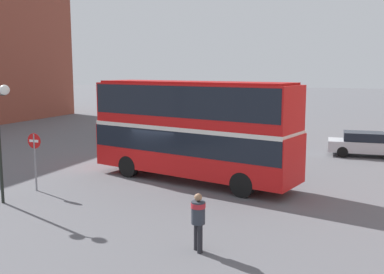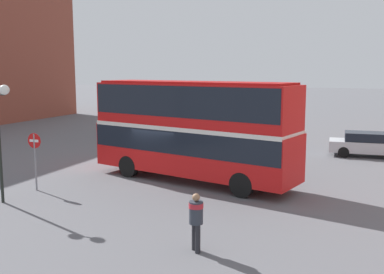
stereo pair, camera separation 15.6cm
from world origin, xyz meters
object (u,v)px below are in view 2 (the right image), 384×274
(no_entry_sign, at_px, (35,152))
(pedestrian_foreground, at_px, (196,216))
(parked_car_kerb_near, at_px, (138,127))
(parked_car_kerb_far, at_px, (367,144))
(double_decker_bus, at_px, (192,125))

(no_entry_sign, bearing_deg, pedestrian_foreground, -23.15)
(pedestrian_foreground, distance_m, parked_car_kerb_near, 23.46)
(parked_car_kerb_far, distance_m, no_entry_sign, 19.63)
(parked_car_kerb_far, bearing_deg, pedestrian_foreground, -108.43)
(parked_car_kerb_near, xyz_separation_m, parked_car_kerb_far, (17.18, -2.19, -0.01))
(pedestrian_foreground, bearing_deg, parked_car_kerb_far, -146.96)
(no_entry_sign, bearing_deg, parked_car_kerb_far, 44.91)
(double_decker_bus, bearing_deg, parked_car_kerb_near, 141.54)
(double_decker_bus, bearing_deg, parked_car_kerb_far, 64.83)
(double_decker_bus, height_order, pedestrian_foreground, double_decker_bus)
(no_entry_sign, bearing_deg, double_decker_bus, 34.38)
(pedestrian_foreground, relative_size, parked_car_kerb_far, 0.38)
(parked_car_kerb_near, bearing_deg, no_entry_sign, 87.99)
(parked_car_kerb_far, xyz_separation_m, no_entry_sign, (-13.88, -13.84, 0.99))
(parked_car_kerb_far, height_order, no_entry_sign, no_entry_sign)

